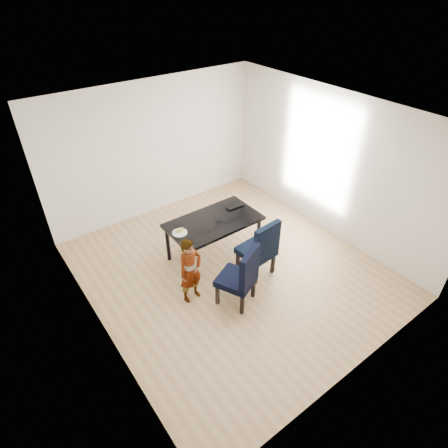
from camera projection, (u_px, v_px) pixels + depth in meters
floor at (231, 269)px, 6.50m from camera, size 4.50×5.00×0.01m
ceiling at (233, 116)px, 4.94m from camera, size 4.50×5.00×0.01m
wall_back at (154, 149)px, 7.36m from camera, size 4.50×0.01×2.70m
wall_front at (372, 301)px, 4.07m from camera, size 4.50×0.01×2.70m
wall_left at (87, 261)px, 4.62m from camera, size 0.01×5.00×2.70m
wall_right at (330, 164)px, 6.82m from camera, size 0.01×5.00×2.70m
dining_table at (214, 238)px, 6.61m from camera, size 1.60×0.90×0.75m
chair_left at (236, 275)px, 5.61m from camera, size 0.68×0.69×1.05m
chair_right at (256, 247)px, 6.15m from camera, size 0.56×0.58×1.08m
child at (190, 271)px, 5.64m from camera, size 0.44×0.32×1.12m
plate at (180, 233)px, 6.10m from camera, size 0.30×0.30×0.01m
sandwich at (179, 230)px, 6.09m from camera, size 0.19×0.14×0.07m
laptop at (233, 205)px, 6.78m from camera, size 0.36×0.24×0.03m
cable_tangle at (219, 223)px, 6.34m from camera, size 0.17×0.17×0.01m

